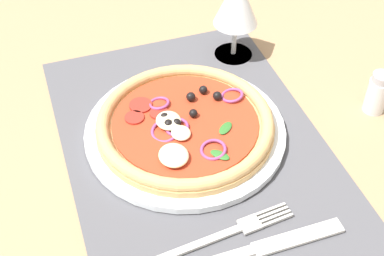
# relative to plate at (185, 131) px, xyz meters

# --- Properties ---
(ground_plane) EXTENTS (1.90, 1.40, 0.02)m
(ground_plane) POSITION_rel_plate_xyz_m (0.02, 0.01, -0.02)
(ground_plane) COLOR #9E7A56
(placemat) EXTENTS (0.50, 0.36, 0.00)m
(placemat) POSITION_rel_plate_xyz_m (0.02, 0.01, -0.01)
(placemat) COLOR #4C4C51
(placemat) RESTS_ON ground_plane
(plate) EXTENTS (0.29, 0.29, 0.01)m
(plate) POSITION_rel_plate_xyz_m (0.00, 0.00, 0.00)
(plate) COLOR white
(plate) RESTS_ON placemat
(pizza) EXTENTS (0.25, 0.25, 0.03)m
(pizza) POSITION_rel_plate_xyz_m (0.00, -0.00, 0.02)
(pizza) COLOR tan
(pizza) RESTS_ON plate
(fork) EXTENTS (0.03, 0.18, 0.00)m
(fork) POSITION_rel_plate_xyz_m (0.18, 0.00, -0.00)
(fork) COLOR silver
(fork) RESTS_ON placemat
(knife) EXTENTS (0.02, 0.20, 0.01)m
(knife) POSITION_rel_plate_xyz_m (0.21, 0.03, -0.00)
(knife) COLOR silver
(knife) RESTS_ON placemat
(wine_glass) EXTENTS (0.07, 0.07, 0.15)m
(wine_glass) POSITION_rel_plate_xyz_m (-0.16, 0.14, 0.09)
(wine_glass) COLOR silver
(wine_glass) RESTS_ON ground_plane
(pepper_shaker) EXTENTS (0.03, 0.03, 0.07)m
(pepper_shaker) POSITION_rel_plate_xyz_m (0.04, 0.29, 0.02)
(pepper_shaker) COLOR silver
(pepper_shaker) RESTS_ON ground_plane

